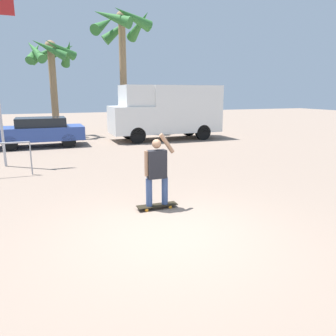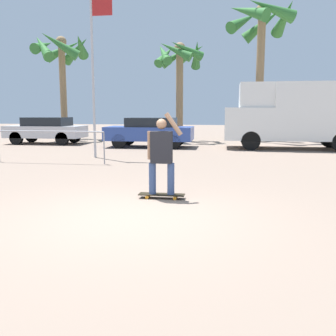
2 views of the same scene
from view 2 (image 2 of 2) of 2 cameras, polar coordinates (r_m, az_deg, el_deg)
ground_plane at (r=6.27m, az=-5.42°, el=-7.37°), size 80.00×80.00×0.00m
skateboard at (r=7.48m, az=-0.97°, el=-4.10°), size 0.92×0.25×0.09m
person_skateboarder at (r=7.33m, az=-1.00°, el=2.42°), size 0.70×0.22×1.62m
camper_van at (r=18.02m, az=18.94°, el=7.91°), size 6.09×2.17×2.96m
parked_car_blue at (r=17.94m, az=-2.76°, el=5.62°), size 4.11×1.85×1.40m
parked_car_silver at (r=20.76m, az=-18.07°, el=5.60°), size 4.02×1.75×1.39m
palm_tree_near_van at (r=23.19m, az=14.06°, el=20.08°), size 4.01×4.19×7.89m
palm_tree_center_background at (r=21.63m, az=1.73°, el=16.05°), size 2.97×3.05×5.58m
palm_tree_far_left at (r=23.91m, az=-15.93°, el=16.51°), size 3.45×3.58×6.25m
flagpole at (r=14.20m, az=-11.16°, el=15.19°), size 0.83×0.12×5.91m
plaza_railing_segment at (r=13.03m, az=-17.59°, el=4.63°), size 3.78×0.05×1.08m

